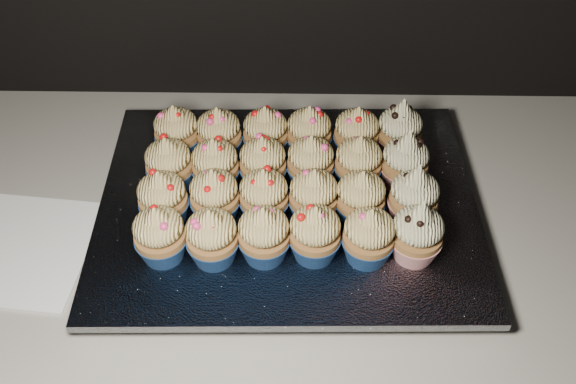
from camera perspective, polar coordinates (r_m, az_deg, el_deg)
The scene contains 28 objects.
worktop at distance 0.89m, azimuth -11.63°, elevation -3.99°, with size 2.44×0.64×0.04m, color beige.
napkin at distance 0.90m, azimuth -22.73°, elevation -4.69°, with size 0.18×0.18×0.00m, color white.
baking_tray at distance 0.87m, azimuth 0.00°, elevation -1.81°, with size 0.46×0.35×0.02m, color black.
foil_lining at distance 0.85m, azimuth 0.00°, elevation -1.03°, with size 0.50×0.39×0.01m, color silver.
cupcake_0 at distance 0.77m, azimuth -11.33°, elevation -3.74°, with size 0.06×0.06×0.08m.
cupcake_1 at distance 0.76m, azimuth -6.77°, elevation -4.00°, with size 0.06×0.06×0.08m.
cupcake_2 at distance 0.76m, azimuth -2.15°, elevation -3.82°, with size 0.06×0.06×0.08m.
cupcake_3 at distance 0.76m, azimuth 2.41°, elevation -3.71°, with size 0.06×0.06×0.08m.
cupcake_4 at distance 0.76m, azimuth 7.19°, elevation -3.92°, with size 0.06×0.06×0.08m.
cupcake_5 at distance 0.77m, azimuth 11.41°, elevation -3.60°, with size 0.06×0.06×0.10m.
cupcake_6 at distance 0.81m, azimuth -11.07°, elevation -0.58°, with size 0.06×0.06×0.08m.
cupcake_7 at distance 0.81m, azimuth -6.55°, elevation -0.39°, with size 0.06×0.06×0.08m.
cupcake_8 at distance 0.80m, azimuth -2.15°, elevation -0.38°, with size 0.06×0.06×0.08m.
cupcake_9 at distance 0.80m, azimuth 2.30°, elevation -0.40°, with size 0.06×0.06×0.08m.
cupcake_10 at distance 0.80m, azimuth 6.46°, elevation -0.55°, with size 0.06×0.06×0.08m.
cupcake_11 at distance 0.81m, azimuth 11.13°, elevation -0.41°, with size 0.06×0.06×0.10m.
cupcake_12 at distance 0.86m, azimuth -10.53°, elevation 2.41°, with size 0.06×0.06×0.08m.
cupcake_13 at distance 0.85m, azimuth -6.48°, elevation 2.37°, with size 0.06×0.06×0.08m.
cupcake_14 at distance 0.84m, azimuth -2.24°, elevation 2.55°, with size 0.06×0.06×0.08m.
cupcake_15 at distance 0.85m, azimuth 2.02°, elevation 2.64°, with size 0.06×0.06×0.08m.
cupcake_16 at distance 0.85m, azimuth 6.27°, elevation 2.57°, with size 0.06×0.06×0.08m.
cupcake_17 at distance 0.86m, azimuth 10.36°, elevation 2.66°, with size 0.06×0.06×0.10m.
cupcake_18 at distance 0.90m, azimuth -9.87°, elevation 5.26°, with size 0.06×0.06×0.08m.
cupcake_19 at distance 0.89m, azimuth -6.15°, elevation 5.13°, with size 0.06×0.06×0.08m.
cupcake_20 at distance 0.89m, azimuth -2.01°, elevation 5.25°, with size 0.06×0.06×0.08m.
cupcake_21 at distance 0.89m, azimuth 1.88°, elevation 5.29°, with size 0.06×0.06×0.08m.
cupcake_22 at distance 0.89m, azimuth 6.11°, elevation 5.19°, with size 0.06×0.06×0.08m.
cupcake_23 at distance 0.90m, azimuth 9.89°, elevation 5.43°, with size 0.06×0.06×0.10m.
Camera 1 is at (0.19, 1.14, 1.55)m, focal length 40.00 mm.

